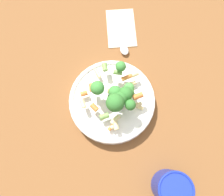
{
  "coord_description": "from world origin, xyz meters",
  "views": [
    {
      "loc": [
        -0.12,
        -0.11,
        0.64
      ],
      "look_at": [
        0.0,
        0.0,
        0.06
      ],
      "focal_mm": 35.0,
      "sensor_mm": 36.0,
      "label": 1
    }
  ],
  "objects": [
    {
      "name": "ground_plane",
      "position": [
        0.0,
        0.0,
        0.0
      ],
      "size": [
        3.0,
        3.0,
        0.0
      ],
      "primitive_type": "plane",
      "color": "brown"
    },
    {
      "name": "bowl",
      "position": [
        0.0,
        0.0,
        0.02
      ],
      "size": [
        0.25,
        0.25,
        0.04
      ],
      "color": "white",
      "rests_on": "ground_plane"
    },
    {
      "name": "pasta_salad",
      "position": [
        0.01,
        -0.01,
        0.09
      ],
      "size": [
        0.18,
        0.18,
        0.1
      ],
      "color": "#8CB766",
      "rests_on": "bowl"
    },
    {
      "name": "cup",
      "position": [
        -0.06,
        -0.27,
        0.05
      ],
      "size": [
        0.09,
        0.09,
        0.1
      ],
      "color": "#192DAD",
      "rests_on": "ground_plane"
    },
    {
      "name": "napkin",
      "position": [
        0.21,
        0.16,
        0.0
      ],
      "size": [
        0.17,
        0.17,
        0.01
      ],
      "color": "beige",
      "rests_on": "ground_plane"
    },
    {
      "name": "spoon",
      "position": [
        0.17,
        0.12,
        0.01
      ],
      "size": [
        0.09,
        0.15,
        0.01
      ],
      "rotation": [
        0.0,
        0.0,
        10.51
      ],
      "color": "silver",
      "rests_on": "napkin"
    }
  ]
}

